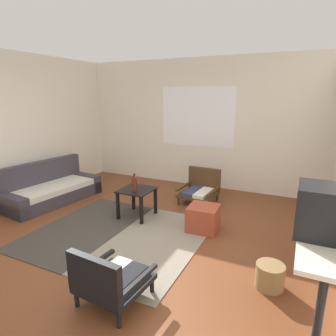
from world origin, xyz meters
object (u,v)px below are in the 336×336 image
object	(u,v)px
couch	(50,190)
clay_vase	(321,202)
coffee_table	(137,196)
glass_bottle	(134,184)
armchair_striped_foreground	(109,280)
crt_television	(325,211)
armchair_by_window	(200,188)
wicker_basket	(270,276)
console_shelf	(320,232)
ottoman_orange	(203,218)

from	to	relation	value
couch	clay_vase	xyz separation A→B (m)	(4.43, -0.51, 0.66)
coffee_table	glass_bottle	bearing A→B (deg)	-77.46
armchair_striped_foreground	crt_television	distance (m)	2.00
armchair_by_window	crt_television	size ratio (longest dim) A/B	1.47
glass_bottle	armchair_by_window	bearing A→B (deg)	60.84
crt_television	clay_vase	world-z (taller)	crt_television
wicker_basket	armchair_by_window	bearing A→B (deg)	125.72
glass_bottle	wicker_basket	size ratio (longest dim) A/B	0.99
armchair_by_window	clay_vase	xyz separation A→B (m)	(1.88, -1.70, 0.62)
couch	glass_bottle	distance (m)	1.92
console_shelf	clay_vase	size ratio (longest dim) A/B	6.37
couch	glass_bottle	xyz separation A→B (m)	(1.88, -0.01, 0.37)
armchair_by_window	armchair_striped_foreground	size ratio (longest dim) A/B	1.03
couch	armchair_striped_foreground	bearing A→B (deg)	-33.43
armchair_by_window	console_shelf	world-z (taller)	console_shelf
couch	console_shelf	world-z (taller)	console_shelf
couch	wicker_basket	distance (m)	4.13
crt_television	coffee_table	bearing A→B (deg)	155.48
console_shelf	crt_television	world-z (taller)	crt_television
clay_vase	wicker_basket	world-z (taller)	clay_vase
couch	armchair_striped_foreground	distance (m)	3.24
glass_bottle	wicker_basket	bearing A→B (deg)	-21.53
couch	wicker_basket	size ratio (longest dim) A/B	6.28
couch	console_shelf	size ratio (longest dim) A/B	1.03
console_shelf	clay_vase	xyz separation A→B (m)	(0.00, 0.33, 0.18)
ottoman_orange	wicker_basket	distance (m)	1.42
ottoman_orange	coffee_table	bearing A→B (deg)	-179.57
wicker_basket	glass_bottle	bearing A→B (deg)	158.47
armchair_by_window	glass_bottle	world-z (taller)	glass_bottle
ottoman_orange	clay_vase	xyz separation A→B (m)	(1.44, -0.60, 0.70)
coffee_table	crt_television	world-z (taller)	crt_television
coffee_table	console_shelf	size ratio (longest dim) A/B	0.30
glass_bottle	clay_vase	bearing A→B (deg)	-11.02
ottoman_orange	console_shelf	size ratio (longest dim) A/B	0.24
wicker_basket	coffee_table	bearing A→B (deg)	156.51
armchair_striped_foreground	wicker_basket	size ratio (longest dim) A/B	2.21
ottoman_orange	wicker_basket	bearing A→B (deg)	-42.42
armchair_striped_foreground	console_shelf	distance (m)	2.02
ottoman_orange	clay_vase	distance (m)	1.71
ottoman_orange	wicker_basket	xyz separation A→B (m)	(1.04, -0.95, -0.06)
ottoman_orange	clay_vase	world-z (taller)	clay_vase
console_shelf	glass_bottle	bearing A→B (deg)	162.03
couch	armchair_striped_foreground	xyz separation A→B (m)	(2.70, -1.78, 0.05)
coffee_table	clay_vase	world-z (taller)	clay_vase
wicker_basket	couch	bearing A→B (deg)	167.91
clay_vase	wicker_basket	distance (m)	0.92
glass_bottle	couch	bearing A→B (deg)	179.57
wicker_basket	armchair_striped_foreground	bearing A→B (deg)	-145.42
couch	clay_vase	size ratio (longest dim) A/B	6.56
crt_television	clay_vase	xyz separation A→B (m)	(0.00, 0.58, -0.11)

